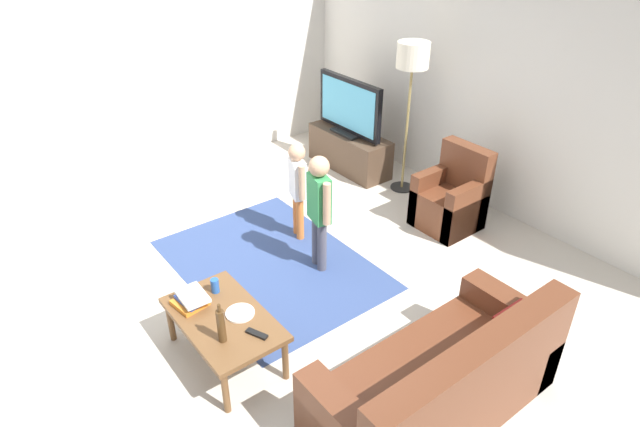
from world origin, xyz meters
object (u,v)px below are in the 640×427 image
object	(u,v)px
floor_lamp	(412,64)
tv_remote	(257,334)
armchair	(452,201)
book_stack	(191,299)
child_center	(319,203)
coffee_table	(224,322)
bottle	(221,325)
couch	(445,387)
soda_can	(215,286)
tv	(349,107)
plate	(240,313)
child_near_tv	(298,183)
tv_stand	(349,151)

from	to	relation	value
floor_lamp	tv_remote	bearing A→B (deg)	-63.33
armchair	book_stack	xyz separation A→B (m)	(-0.00, -3.05, 0.17)
child_center	coffee_table	world-z (taller)	child_center
bottle	tv_remote	xyz separation A→B (m)	(0.10, 0.22, -0.13)
couch	tv_remote	size ratio (longest dim) A/B	10.59
book_stack	soda_can	distance (m)	0.22
armchair	coffee_table	size ratio (longest dim) A/B	0.90
book_stack	tv_remote	distance (m)	0.63
floor_lamp	book_stack	distance (m)	3.54
tv	book_stack	world-z (taller)	tv
tv_remote	soda_can	world-z (taller)	soda_can
floor_lamp	tv	bearing A→B (deg)	-168.33
plate	floor_lamp	bearing A→B (deg)	112.57
couch	bottle	world-z (taller)	couch
tv	floor_lamp	distance (m)	1.10
child_center	coffee_table	distance (m)	1.46
armchair	tv_remote	size ratio (longest dim) A/B	5.29
couch	child_near_tv	world-z (taller)	child_near_tv
couch	armchair	world-z (taller)	armchair
coffee_table	child_near_tv	bearing A→B (deg)	126.61
soda_can	floor_lamp	bearing A→B (deg)	106.53
floor_lamp	child_center	xyz separation A→B (m)	(0.67, -1.80, -0.84)
floor_lamp	plate	world-z (taller)	floor_lamp
armchair	coffee_table	xyz separation A→B (m)	(0.27, -2.93, 0.07)
tv_stand	book_stack	distance (m)	3.56
tv	book_stack	size ratio (longest dim) A/B	3.85
child_center	tv_remote	bearing A→B (deg)	-55.08
bottle	tv_remote	bearing A→B (deg)	65.56
tv	child_near_tv	size ratio (longest dim) A/B	1.04
couch	coffee_table	distance (m)	1.67
tv_remote	book_stack	bearing A→B (deg)	177.18
couch	coffee_table	xyz separation A→B (m)	(-1.40, -0.91, 0.08)
armchair	couch	bearing A→B (deg)	-50.43
couch	coffee_table	world-z (taller)	couch
tv_remote	soda_can	xyz separation A→B (m)	(-0.62, 0.00, 0.05)
armchair	bottle	xyz separation A→B (m)	(0.49, -3.05, 0.26)
tv_stand	tv	xyz separation A→B (m)	(-0.00, -0.02, 0.60)
plate	couch	bearing A→B (deg)	30.23
bottle	tv_stand	bearing A→B (deg)	126.13
floor_lamp	book_stack	size ratio (longest dim) A/B	6.23
armchair	floor_lamp	xyz separation A→B (m)	(-0.93, 0.19, 1.25)
book_stack	child_near_tv	bearing A→B (deg)	117.26
tv	tv_remote	world-z (taller)	tv
floor_lamp	couch	bearing A→B (deg)	-40.44
child_near_tv	soda_can	distance (m)	1.60
child_center	plate	world-z (taller)	child_center
couch	floor_lamp	bearing A→B (deg)	139.56
tv_stand	soda_can	bearing A→B (deg)	-58.85
couch	book_stack	bearing A→B (deg)	-148.45
child_center	bottle	xyz separation A→B (m)	(0.75, -1.44, -0.15)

